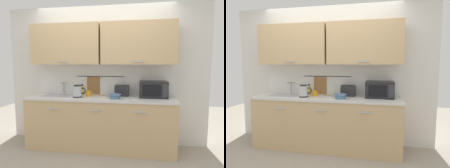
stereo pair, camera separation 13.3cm
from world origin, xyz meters
The scene contains 11 objects.
ground centered at (0.00, 0.00, 0.00)m, with size 8.00×8.00×0.00m, color #9E9384.
counter_unit centered at (-0.01, 0.30, 0.46)m, with size 2.53×0.64×0.90m.
back_wall_assembly centered at (0.00, 0.53, 1.52)m, with size 3.70×0.41×2.50m.
sink_faucet centered at (-0.76, 0.53, 1.04)m, with size 0.09×0.17×0.22m.
microwave centered at (0.90, 0.41, 1.04)m, with size 0.46×0.35×0.27m.
electric_kettle centered at (-0.36, 0.20, 1.00)m, with size 0.23×0.16×0.21m.
dish_soap_bottle centered at (-0.37, 0.47, 0.99)m, with size 0.06×0.06×0.20m.
mug_near_sink centered at (-0.21, 0.31, 0.95)m, with size 0.12×0.08×0.09m.
mixing_bowl centered at (0.27, 0.17, 0.94)m, with size 0.21×0.21×0.08m.
toaster centered at (0.36, 0.45, 1.00)m, with size 0.26×0.17×0.19m.
wooden_spoon centered at (0.08, 0.37, 0.91)m, with size 0.26×0.15×0.01m.
Camera 2 is at (0.85, -2.81, 1.46)m, focal length 30.51 mm.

